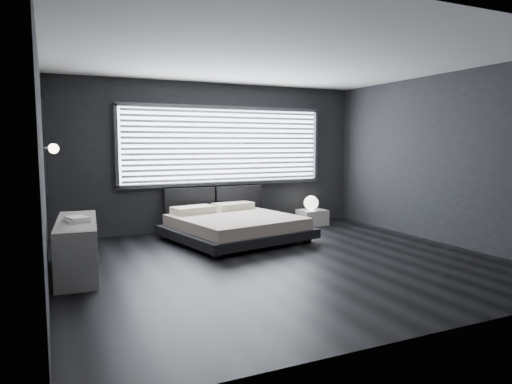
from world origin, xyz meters
name	(u,v)px	position (x,y,z in m)	size (l,w,h in m)	color
room	(282,162)	(0.00, 0.00, 1.40)	(6.04, 6.00, 2.80)	black
window	(226,146)	(0.20, 2.70, 1.61)	(4.14, 0.09, 1.52)	white
headboard	(215,200)	(-0.05, 2.64, 0.57)	(1.96, 0.16, 0.52)	black
sconce_near	(53,149)	(-2.88, 0.05, 1.60)	(0.18, 0.11, 0.11)	silver
sconce_far	(53,148)	(-2.88, 0.65, 1.60)	(0.18, 0.11, 0.11)	silver
wall_art_upper	(43,124)	(-2.98, -0.55, 1.85)	(0.01, 0.48, 0.48)	#47474C
wall_art_lower	(45,170)	(-2.98, -0.30, 1.38)	(0.01, 0.48, 0.48)	#47474C
bed	(235,225)	(-0.06, 1.59, 0.25)	(2.44, 2.37, 0.54)	black
nightstand	(312,217)	(1.91, 2.26, 0.16)	(0.53, 0.44, 0.31)	beige
orb_lamp	(311,203)	(1.88, 2.27, 0.46)	(0.29, 0.29, 0.29)	white
dresser	(78,247)	(-2.65, 0.56, 0.34)	(0.62, 1.74, 0.68)	beige
book_stack	(77,219)	(-2.65, 0.43, 0.72)	(0.32, 0.39, 0.07)	white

